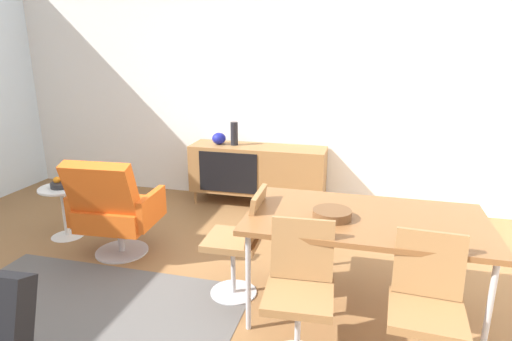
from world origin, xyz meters
The scene contains 14 objects.
ground_plane centered at (0.00, 0.00, 0.00)m, with size 8.32×8.32×0.00m, color olive.
wall_back centered at (0.00, 2.60, 1.40)m, with size 6.80×0.12×2.80m, color white.
sideboard centered at (0.07, 2.30, 0.44)m, with size 1.60×0.45×0.72m.
vase_cobalt centered at (-0.21, 2.30, 0.86)m, with size 0.09×0.09×0.27m.
vase_sculptural_dark centered at (-0.40, 2.30, 0.79)m, with size 0.16×0.16×0.14m.
dining_table centered at (1.34, 0.35, 0.70)m, with size 1.60×0.90×0.74m.
wooden_bowl_on_table centered at (1.12, 0.26, 0.77)m, with size 0.26×0.26×0.06m, color brown.
dining_chair_near_window centered at (0.45, 0.35, 0.47)m, with size 0.43×0.41×0.86m.
dining_chair_front_left centered at (0.98, -0.21, 0.47)m, with size 0.43×0.45×0.86m.
dining_chair_front_right centered at (1.69, -0.21, 0.47)m, with size 0.42×0.45×0.86m.
lounge_chair_red centered at (-0.83, 0.68, 0.47)m, with size 0.75×0.69×0.95m.
side_table_round centered at (-1.56, 0.92, 0.32)m, with size 0.44×0.44×0.52m.
fruit_bowl centered at (-1.56, 0.92, 0.56)m, with size 0.20×0.20×0.11m.
area_rug centered at (-0.57, -0.37, 0.00)m, with size 2.20×1.70×0.01m, color #595654.
Camera 1 is at (1.30, -2.45, 1.85)m, focal length 30.08 mm.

